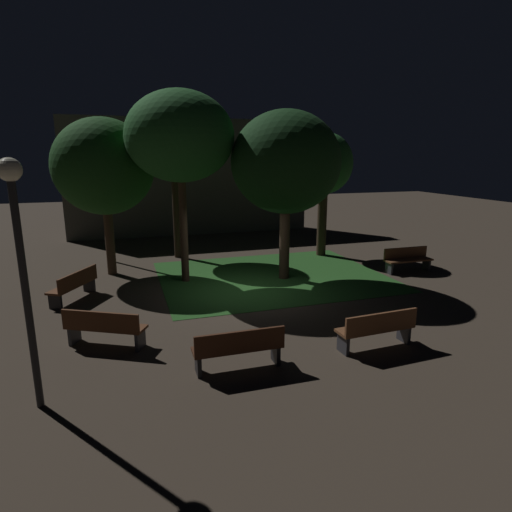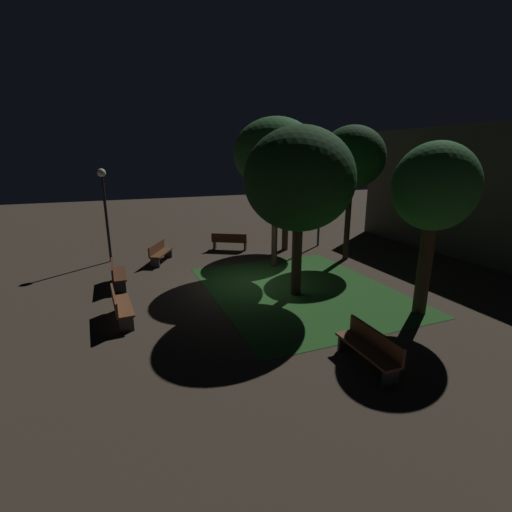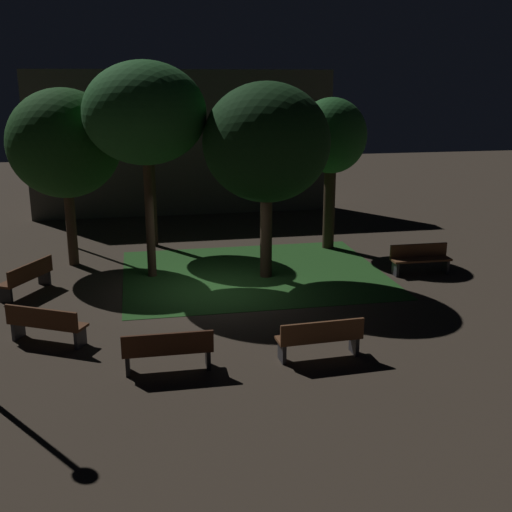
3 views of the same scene
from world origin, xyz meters
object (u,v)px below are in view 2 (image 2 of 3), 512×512
object	(u,v)px
tree_lawn_side	(435,189)
tree_left_canopy	(276,154)
bench_path_side	(160,252)
bench_near_trees	(120,305)
tree_right_canopy	(299,180)
lamp_post_plaza_east	(321,185)
bench_front_left	(230,241)
bench_front_right	(370,347)
bench_back_row	(117,273)
tree_near_wall	(352,158)
tree_back_right	(286,175)
lamp_post_near_wall	(104,199)

from	to	relation	value
tree_lawn_side	tree_left_canopy	distance (m)	6.51
tree_lawn_side	bench_path_side	bearing A→B (deg)	-142.20
bench_near_trees	tree_right_canopy	bearing A→B (deg)	89.41
tree_lawn_side	lamp_post_plaza_east	world-z (taller)	tree_lawn_side
bench_front_left	tree_lawn_side	xyz separation A→B (m)	(9.46, 3.04, 3.27)
bench_front_right	tree_left_canopy	distance (m)	9.05
bench_front_right	tree_right_canopy	bearing A→B (deg)	172.92
tree_left_canopy	lamp_post_plaza_east	distance (m)	4.72
bench_back_row	tree_near_wall	size ratio (longest dim) A/B	0.30
bench_front_right	lamp_post_plaza_east	bearing A→B (deg)	154.36
tree_lawn_side	tree_near_wall	world-z (taller)	tree_near_wall
bench_path_side	tree_back_right	xyz separation A→B (m)	(0.07, 6.23, 3.28)
tree_lawn_side	tree_right_canopy	bearing A→B (deg)	-134.96
bench_near_trees	tree_lawn_side	bearing A→B (deg)	71.53
bench_front_right	lamp_post_near_wall	size ratio (longest dim) A/B	0.44
tree_left_canopy	tree_back_right	bearing A→B (deg)	144.53
bench_near_trees	tree_lawn_side	world-z (taller)	tree_lawn_side
tree_back_right	tree_left_canopy	size ratio (longest dim) A/B	0.88
tree_back_right	lamp_post_plaza_east	xyz separation A→B (m)	(-0.10, 2.02, -0.56)
bench_path_side	lamp_post_near_wall	xyz separation A→B (m)	(-1.00, -2.07, 2.37)
bench_path_side	tree_back_right	bearing A→B (deg)	89.32
tree_lawn_side	tree_right_canopy	size ratio (longest dim) A/B	0.91
bench_path_side	tree_back_right	size ratio (longest dim) A/B	0.33
bench_back_row	bench_path_side	world-z (taller)	same
tree_near_wall	lamp_post_plaza_east	bearing A→B (deg)	176.75
bench_near_trees	tree_near_wall	distance (m)	11.22
bench_path_side	tree_left_canopy	size ratio (longest dim) A/B	0.29
bench_front_left	tree_near_wall	xyz separation A→B (m)	(3.57, 4.52, 4.08)
bench_near_trees	bench_path_side	world-z (taller)	same
bench_front_left	bench_path_side	distance (m)	3.70
lamp_post_near_wall	bench_front_right	bearing A→B (deg)	25.19
bench_near_trees	lamp_post_plaza_east	world-z (taller)	lamp_post_plaza_east
bench_back_row	bench_near_trees	size ratio (longest dim) A/B	0.99
bench_back_row	tree_left_canopy	xyz separation A→B (m)	(-0.10, 6.42, 4.23)
bench_back_row	bench_front_left	xyz separation A→B (m)	(-3.47, 5.48, 0.00)
bench_near_trees	lamp_post_near_wall	size ratio (longest dim) A/B	0.44
bench_back_row	tree_lawn_side	distance (m)	10.92
tree_back_right	lamp_post_plaza_east	size ratio (longest dim) A/B	1.14
bench_front_left	tree_near_wall	size ratio (longest dim) A/B	0.30
bench_back_row	bench_front_left	world-z (taller)	same
bench_near_trees	tree_back_right	world-z (taller)	tree_back_right
bench_front_right	bench_path_side	size ratio (longest dim) A/B	1.00
bench_back_row	tree_near_wall	world-z (taller)	tree_near_wall
bench_path_side	lamp_post_plaza_east	distance (m)	8.70
tree_left_canopy	bench_near_trees	bearing A→B (deg)	-63.20
tree_back_right	lamp_post_near_wall	world-z (taller)	tree_back_right
bench_near_trees	bench_front_right	xyz separation A→B (m)	(4.66, 5.16, 0.00)
bench_back_row	tree_lawn_side	world-z (taller)	tree_lawn_side
tree_near_wall	bench_front_left	bearing A→B (deg)	-128.36
tree_lawn_side	tree_right_canopy	world-z (taller)	tree_right_canopy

